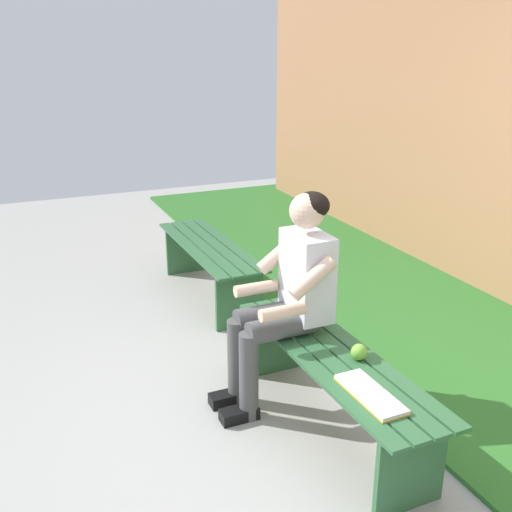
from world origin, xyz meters
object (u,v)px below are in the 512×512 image
Objects in this scene: book_open at (370,394)px; bench_near at (333,373)px; person_seated at (288,292)px; apple at (359,352)px; bench_far at (210,258)px.

bench_near is at bearing -7.67° from book_open.
book_open is (-0.78, -0.05, -0.23)m from person_seated.
person_seated is at bearing 15.48° from bench_near.
person_seated is at bearing 22.40° from apple.
apple is (-0.10, -0.09, 0.16)m from bench_near.
bench_far is 2.11m from apple.
apple is at bearing -157.60° from person_seated.
bench_near is 1.27× the size of person_seated.
apple is 0.21× the size of book_open.
person_seated reaches higher than bench_near.
bench_near and bench_far have the same top height.
book_open is at bearing 156.45° from apple.
book_open is (-0.42, 0.05, 0.13)m from bench_near.
bench_far is at bearing -2.00° from book_open.
apple is at bearing -177.57° from bench_far.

